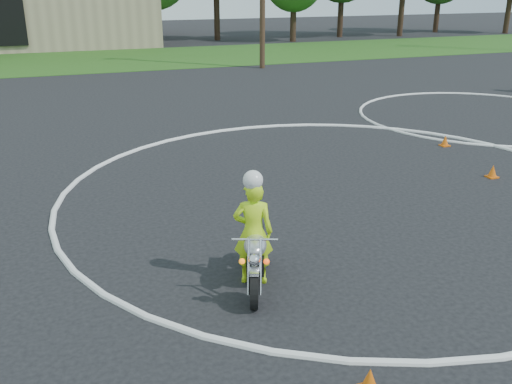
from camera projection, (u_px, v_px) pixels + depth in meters
name	position (u px, v px, depth m)	size (l,w,h in m)	color
ground	(422.00, 248.00, 9.85)	(120.00, 120.00, 0.00)	black
grass_strip	(147.00, 58.00, 33.59)	(120.00, 10.00, 0.02)	#1E4714
course_markings	(391.00, 163.00, 14.38)	(19.05, 19.05, 0.12)	silver
primary_motorcycle	(256.00, 257.00, 8.49)	(0.92, 1.76, 0.97)	black
rider_primary_grp	(253.00, 229.00, 8.47)	(0.70, 0.58, 1.81)	#BEEF19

